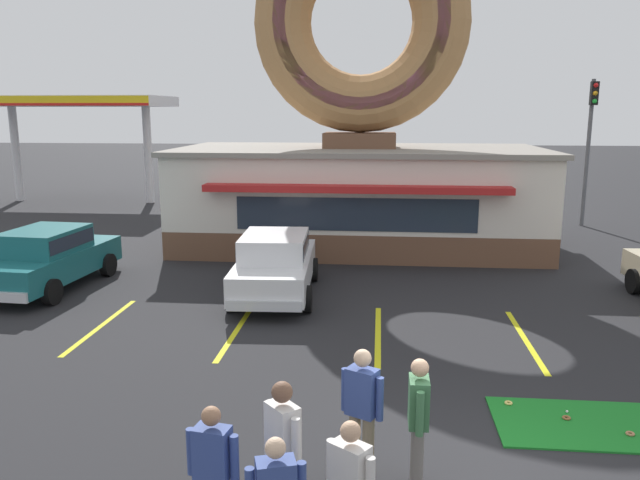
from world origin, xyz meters
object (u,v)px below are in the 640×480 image
at_px(car_teal, 49,256).
at_px(pedestrian_hooded_kid, 418,417).
at_px(pedestrian_clipboard_woman, 213,469).
at_px(car_white, 275,262).
at_px(pedestrian_blue_sweater_man, 283,448).
at_px(pedestrian_leather_jacket_man, 362,406).
at_px(trash_bin, 186,243).
at_px(golf_ball, 567,411).
at_px(traffic_light_pole, 590,133).

relative_size(car_teal, pedestrian_hooded_kid, 2.79).
relative_size(pedestrian_hooded_kid, pedestrian_clipboard_woman, 1.06).
xyz_separation_m(car_white, pedestrian_blue_sweater_man, (1.57, -8.87, 0.11)).
bearing_deg(pedestrian_leather_jacket_man, pedestrian_blue_sweater_man, -126.20).
relative_size(pedestrian_blue_sweater_man, trash_bin, 1.80).
relative_size(car_teal, pedestrian_blue_sweater_man, 2.66).
distance_m(pedestrian_clipboard_woman, trash_bin, 13.65).
bearing_deg(pedestrian_clipboard_woman, golf_ball, 35.65).
relative_size(car_white, pedestrian_blue_sweater_man, 2.64).
distance_m(car_teal, trash_bin, 4.47).
bearing_deg(pedestrian_leather_jacket_man, pedestrian_clipboard_woman, -137.20).
height_order(golf_ball, pedestrian_leather_jacket_man, pedestrian_leather_jacket_man).
bearing_deg(pedestrian_blue_sweater_man, car_teal, 130.18).
relative_size(car_teal, trash_bin, 4.79).
xyz_separation_m(pedestrian_clipboard_woman, traffic_light_pole, (9.94, 19.98, 2.84)).
bearing_deg(pedestrian_hooded_kid, golf_ball, 40.72).
relative_size(pedestrian_leather_jacket_man, trash_bin, 1.74).
height_order(trash_bin, traffic_light_pole, traffic_light_pole).
bearing_deg(pedestrian_clipboard_woman, traffic_light_pole, 63.55).
bearing_deg(golf_ball, trash_bin, 133.13).
xyz_separation_m(pedestrian_blue_sweater_man, trash_bin, (-5.06, 12.65, -0.48)).
height_order(car_teal, traffic_light_pole, traffic_light_pole).
xyz_separation_m(pedestrian_leather_jacket_man, trash_bin, (-5.89, 11.52, -0.45)).
bearing_deg(car_white, pedestrian_hooded_kid, -68.67).
height_order(golf_ball, car_teal, car_teal).
relative_size(pedestrian_blue_sweater_man, pedestrian_leather_jacket_man, 1.03).
distance_m(pedestrian_hooded_kid, traffic_light_pole, 20.44).
height_order(car_teal, trash_bin, car_teal).
bearing_deg(car_teal, golf_ball, -27.24).
distance_m(golf_ball, pedestrian_clipboard_woman, 5.77).
relative_size(golf_ball, pedestrian_clipboard_woman, 0.03).
distance_m(car_white, pedestrian_clipboard_woman, 9.19).
bearing_deg(car_teal, pedestrian_leather_jacket_man, -43.00).
distance_m(car_white, pedestrian_leather_jacket_man, 8.10).
distance_m(pedestrian_clipboard_woman, traffic_light_pole, 22.49).
bearing_deg(car_teal, pedestrian_hooded_kid, -41.36).
relative_size(car_teal, traffic_light_pole, 0.81).
bearing_deg(pedestrian_clipboard_woman, car_teal, 126.59).
bearing_deg(golf_ball, pedestrian_hooded_kid, -139.28).
height_order(pedestrian_leather_jacket_man, traffic_light_pole, traffic_light_pole).
xyz_separation_m(golf_ball, pedestrian_blue_sweater_man, (-3.94, -3.04, 0.93)).
xyz_separation_m(trash_bin, traffic_light_pole, (14.29, 7.04, 3.21)).
distance_m(pedestrian_leather_jacket_man, trash_bin, 12.94).
bearing_deg(pedestrian_hooded_kid, pedestrian_blue_sweater_man, -147.67).
bearing_deg(pedestrian_clipboard_woman, pedestrian_hooded_kid, 29.31).
distance_m(golf_ball, car_white, 8.05).
relative_size(golf_ball, car_teal, 0.01).
bearing_deg(car_white, pedestrian_clipboard_woman, -84.62).
bearing_deg(pedestrian_leather_jacket_man, golf_ball, 31.57).
relative_size(golf_ball, traffic_light_pole, 0.01).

